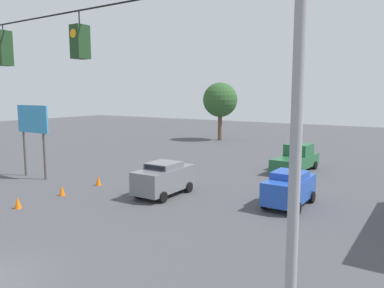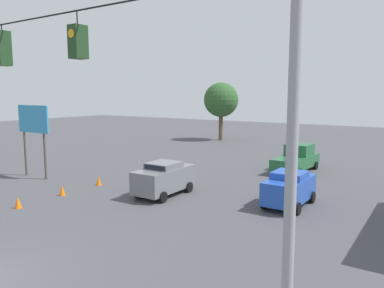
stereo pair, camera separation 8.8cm
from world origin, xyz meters
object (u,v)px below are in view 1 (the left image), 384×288
object	(u,v)px
traffic_cone_second	(18,203)
traffic_cone_third	(62,190)
sedan_blue_oncoming_far	(289,188)
sedan_grey_withflow_mid	(164,178)
traffic_cone_fourth	(98,181)
pickup_truck_green_oncoming_deep	(296,159)
roadside_billboard	(33,125)
tree_horizon_left	(220,100)

from	to	relation	value
traffic_cone_second	traffic_cone_third	size ratio (longest dim) A/B	1.00
sedan_blue_oncoming_far	sedan_grey_withflow_mid	bearing A→B (deg)	16.43
traffic_cone_third	traffic_cone_fourth	size ratio (longest dim) A/B	1.00
traffic_cone_fourth	pickup_truck_green_oncoming_deep	bearing A→B (deg)	-128.50
traffic_cone_fourth	roadside_billboard	xyz separation A→B (m)	(5.72, 0.85, 3.52)
pickup_truck_green_oncoming_deep	tree_horizon_left	distance (m)	21.01
pickup_truck_green_oncoming_deep	roadside_billboard	world-z (taller)	roadside_billboard
traffic_cone_second	roadside_billboard	world-z (taller)	roadside_billboard
sedan_blue_oncoming_far	traffic_cone_third	bearing A→B (deg)	24.75
traffic_cone_second	roadside_billboard	xyz separation A→B (m)	(6.00, -5.09, 3.52)
traffic_cone_third	sedan_blue_oncoming_far	bearing A→B (deg)	-155.25
sedan_grey_withflow_mid	roadside_billboard	distance (m)	11.30
pickup_truck_green_oncoming_deep	tree_horizon_left	size ratio (longest dim) A/B	0.73
tree_horizon_left	pickup_truck_green_oncoming_deep	bearing A→B (deg)	136.36
sedan_grey_withflow_mid	traffic_cone_third	world-z (taller)	sedan_grey_withflow_mid
sedan_blue_oncoming_far	traffic_cone_fourth	xyz separation A→B (m)	(12.19, 2.60, -0.67)
sedan_blue_oncoming_far	tree_horizon_left	distance (m)	29.69
roadside_billboard	sedan_blue_oncoming_far	bearing A→B (deg)	-169.11
pickup_truck_green_oncoming_deep	sedan_blue_oncoming_far	bearing A→B (deg)	106.01
sedan_grey_withflow_mid	tree_horizon_left	size ratio (longest dim) A/B	0.55
pickup_truck_green_oncoming_deep	traffic_cone_second	size ratio (longest dim) A/B	8.77
traffic_cone_second	tree_horizon_left	bearing A→B (deg)	-79.99
sedan_grey_withflow_mid	sedan_blue_oncoming_far	size ratio (longest dim) A/B	1.06
roadside_billboard	pickup_truck_green_oncoming_deep	bearing A→B (deg)	-139.95
sedan_grey_withflow_mid	pickup_truck_green_oncoming_deep	distance (m)	12.24
sedan_grey_withflow_mid	traffic_cone_third	xyz separation A→B (m)	(5.06, 3.50, -0.73)
traffic_cone_second	tree_horizon_left	xyz separation A→B (m)	(5.66, -32.08, 4.96)
sedan_grey_withflow_mid	pickup_truck_green_oncoming_deep	world-z (taller)	pickup_truck_green_oncoming_deep
pickup_truck_green_oncoming_deep	traffic_cone_second	bearing A→B (deg)	62.72
sedan_blue_oncoming_far	pickup_truck_green_oncoming_deep	bearing A→B (deg)	-73.99
traffic_cone_third	traffic_cone_fourth	world-z (taller)	same
sedan_grey_withflow_mid	roadside_billboard	world-z (taller)	roadside_billboard
sedan_blue_oncoming_far	tree_horizon_left	bearing A→B (deg)	-53.27
sedan_grey_withflow_mid	sedan_blue_oncoming_far	bearing A→B (deg)	-163.57
sedan_blue_oncoming_far	traffic_cone_second	xyz separation A→B (m)	(11.91, 8.53, -0.67)
roadside_billboard	traffic_cone_second	bearing A→B (deg)	139.73
sedan_blue_oncoming_far	traffic_cone_second	distance (m)	14.67
pickup_truck_green_oncoming_deep	roadside_billboard	xyz separation A→B (m)	(15.23, 12.80, 2.86)
traffic_cone_second	traffic_cone_third	bearing A→B (deg)	-86.35
traffic_cone_second	pickup_truck_green_oncoming_deep	bearing A→B (deg)	-117.28
tree_horizon_left	roadside_billboard	bearing A→B (deg)	89.27
traffic_cone_second	traffic_cone_third	xyz separation A→B (m)	(0.19, -2.95, 0.00)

